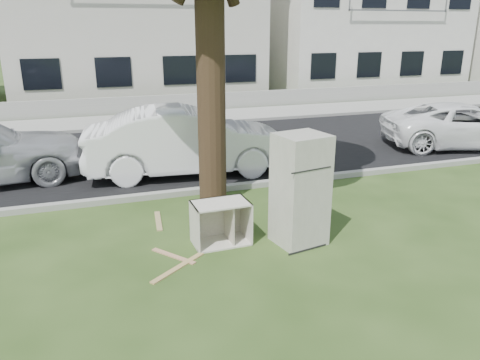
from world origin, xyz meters
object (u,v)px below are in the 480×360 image
object	(u,v)px
cabinet	(221,223)
car_center	(188,141)
fridge	(300,190)
car_right	(464,125)

from	to	relation	value
cabinet	car_center	size ratio (longest dim) A/B	0.19
fridge	car_center	distance (m)	4.39
cabinet	car_right	xyz separation A→B (m)	(8.56, 3.95, 0.28)
fridge	car_right	size ratio (longest dim) A/B	0.40
fridge	cabinet	xyz separation A→B (m)	(-1.22, 0.36, -0.55)
fridge	car_right	world-z (taller)	fridge
car_right	fridge	bearing A→B (deg)	137.22
fridge	car_center	size ratio (longest dim) A/B	0.37
car_center	fridge	bearing A→B (deg)	-162.98
cabinet	car_right	distance (m)	9.43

